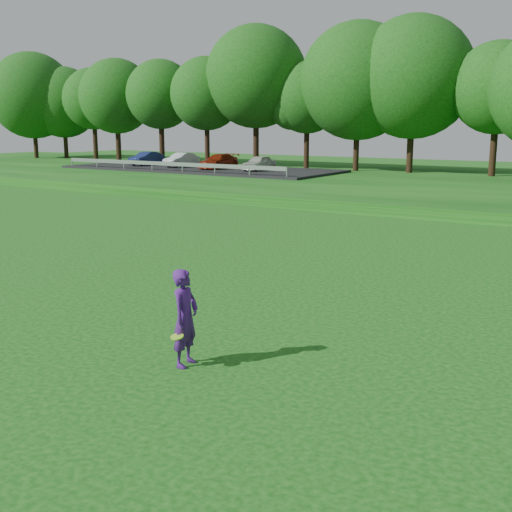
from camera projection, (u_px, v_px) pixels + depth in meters
The scene contains 5 objects.
ground at pixel (147, 323), 14.73m from camera, with size 140.00×140.00×0.00m, color #0D440D.
berm at pixel (495, 187), 42.66m from camera, with size 130.00×30.00×0.60m, color #0D440D.
walking_path at pixel (427, 217), 31.19m from camera, with size 130.00×1.60×0.04m, color gray.
parking_lot at pixel (199, 166), 54.18m from camera, with size 24.00×9.00×1.38m.
woman at pixel (185, 318), 11.97m from camera, with size 0.55×0.82×1.86m.
Camera 1 is at (9.74, -10.51, 4.50)m, focal length 45.00 mm.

